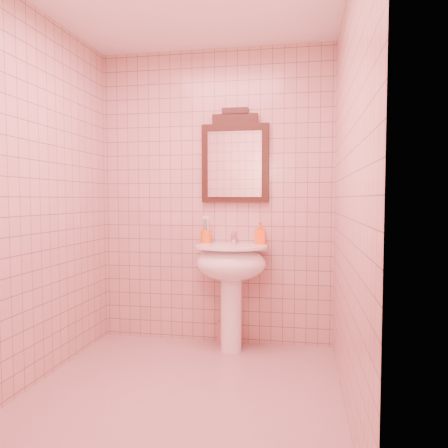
% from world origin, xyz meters
% --- Properties ---
extents(floor, '(2.20, 2.20, 0.00)m').
position_xyz_m(floor, '(0.00, 0.00, 0.00)').
color(floor, tan).
rests_on(floor, ground).
extents(back_wall, '(2.00, 0.02, 2.50)m').
position_xyz_m(back_wall, '(0.00, 1.10, 1.25)').
color(back_wall, '#CB978D').
rests_on(back_wall, floor).
extents(pedestal_sink, '(0.58, 0.58, 0.86)m').
position_xyz_m(pedestal_sink, '(0.18, 0.87, 0.66)').
color(pedestal_sink, white).
rests_on(pedestal_sink, floor).
extents(faucet, '(0.04, 0.16, 0.11)m').
position_xyz_m(faucet, '(0.18, 1.01, 0.92)').
color(faucet, white).
rests_on(faucet, pedestal_sink).
extents(mirror, '(0.56, 0.06, 0.79)m').
position_xyz_m(mirror, '(0.18, 1.07, 1.57)').
color(mirror, black).
rests_on(mirror, back_wall).
extents(toothbrush_cup, '(0.09, 0.09, 0.21)m').
position_xyz_m(toothbrush_cup, '(-0.06, 1.03, 0.92)').
color(toothbrush_cup, orange).
rests_on(toothbrush_cup, pedestal_sink).
extents(soap_dispenser, '(0.08, 0.09, 0.18)m').
position_xyz_m(soap_dispenser, '(0.40, 1.01, 0.95)').
color(soap_dispenser, '#F85314').
rests_on(soap_dispenser, pedestal_sink).
extents(towel, '(0.17, 0.12, 0.20)m').
position_xyz_m(towel, '(0.13, 1.03, 0.10)').
color(towel, pink).
rests_on(towel, floor).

